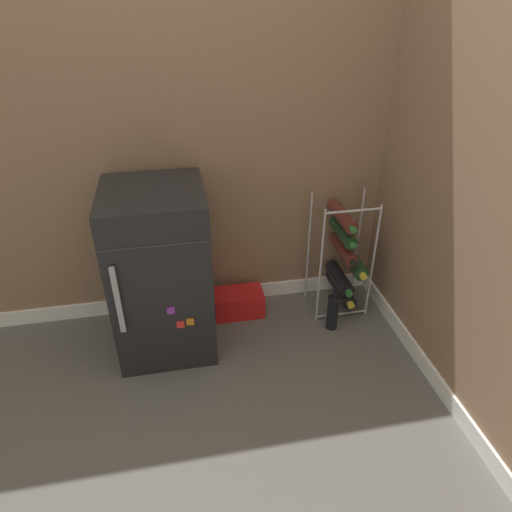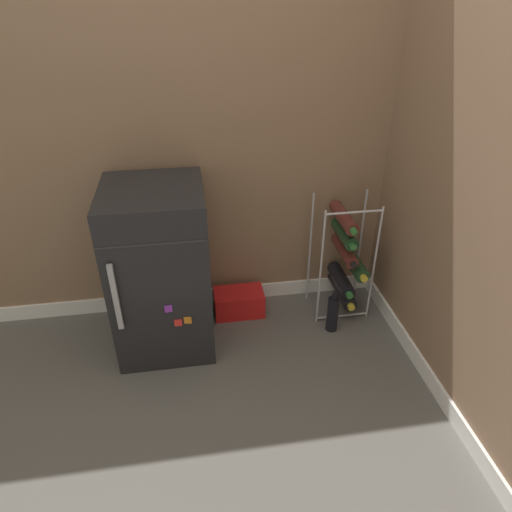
# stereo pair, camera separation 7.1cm
# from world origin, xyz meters

# --- Properties ---
(ground_plane) EXTENTS (14.00, 14.00, 0.00)m
(ground_plane) POSITION_xyz_m (0.00, 0.00, 0.00)
(ground_plane) COLOR #56544F
(wall_back) EXTENTS (6.67, 0.07, 2.50)m
(wall_back) POSITION_xyz_m (0.00, 0.71, 1.24)
(wall_back) COLOR #84664C
(wall_back) RESTS_ON ground_plane
(mini_fridge) EXTENTS (0.47, 0.52, 0.87)m
(mini_fridge) POSITION_xyz_m (-0.41, 0.38, 0.44)
(mini_fridge) COLOR black
(mini_fridge) RESTS_ON ground_plane
(wine_rack) EXTENTS (0.31, 0.33, 0.70)m
(wine_rack) POSITION_xyz_m (0.60, 0.49, 0.33)
(wine_rack) COLOR #B2B2B7
(wine_rack) RESTS_ON ground_plane
(soda_box) EXTENTS (0.28, 0.17, 0.15)m
(soda_box) POSITION_xyz_m (-0.00, 0.53, 0.07)
(soda_box) COLOR red
(soda_box) RESTS_ON ground_plane
(loose_bottle_floor) EXTENTS (0.06, 0.06, 0.25)m
(loose_bottle_floor) POSITION_xyz_m (0.49, 0.31, 0.11)
(loose_bottle_floor) COLOR black
(loose_bottle_floor) RESTS_ON ground_plane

